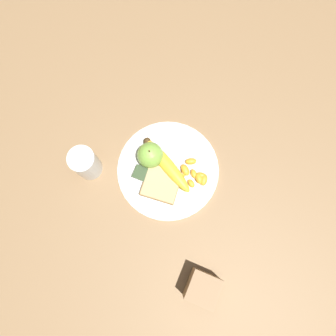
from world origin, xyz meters
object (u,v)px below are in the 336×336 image
at_px(banana, 166,165).
at_px(jam_packet, 142,174).
at_px(plate, 168,170).
at_px(apple, 150,155).
at_px(fork, 178,169).
at_px(condiment_caddy, 202,288).
at_px(bread_slice, 163,185).
at_px(juice_glass, 86,164).

distance_m(banana, jam_packet, 0.07).
bearing_deg(banana, plate, -44.57).
xyz_separation_m(apple, banana, (0.05, -0.00, -0.02)).
xyz_separation_m(fork, condiment_caddy, (0.17, -0.26, 0.03)).
relative_size(banana, fork, 1.07).
bearing_deg(fork, bread_slice, -20.52).
distance_m(fork, jam_packet, 0.10).
bearing_deg(jam_packet, plate, 34.96).
relative_size(plate, condiment_caddy, 3.33).
bearing_deg(bread_slice, banana, 102.59).
relative_size(fork, condiment_caddy, 2.01).
bearing_deg(fork, juice_glass, -69.00).
xyz_separation_m(juice_glass, bread_slice, (0.21, 0.03, -0.03)).
bearing_deg(bread_slice, condiment_caddy, -46.67).
height_order(juice_glass, bread_slice, juice_glass).
height_order(plate, bread_slice, bread_slice).
height_order(apple, bread_slice, apple).
bearing_deg(juice_glass, plate, 20.69).
bearing_deg(bread_slice, apple, 136.73).
xyz_separation_m(juice_glass, condiment_caddy, (0.40, -0.17, -0.01)).
bearing_deg(juice_glass, banana, 23.36).
distance_m(fork, condiment_caddy, 0.31).
relative_size(banana, bread_slice, 1.76).
relative_size(plate, fork, 1.66).
xyz_separation_m(plate, jam_packet, (-0.06, -0.04, 0.01)).
relative_size(apple, banana, 0.44).
bearing_deg(apple, plate, -11.00).
bearing_deg(jam_packet, apple, 87.61).
xyz_separation_m(juice_glass, apple, (0.15, 0.09, -0.00)).
relative_size(bread_slice, condiment_caddy, 1.23).
xyz_separation_m(plate, fork, (0.03, 0.01, 0.01)).
relative_size(juice_glass, fork, 0.64).
relative_size(juice_glass, condiment_caddy, 1.29).
distance_m(apple, fork, 0.09).
bearing_deg(bread_slice, plate, 95.25).
bearing_deg(bread_slice, juice_glass, -171.61).
height_order(juice_glass, banana, juice_glass).
bearing_deg(banana, jam_packet, -136.25).
height_order(bread_slice, jam_packet, same).
bearing_deg(condiment_caddy, plate, 128.15).
bearing_deg(fork, jam_packet, -58.42).
xyz_separation_m(banana, condiment_caddy, (0.21, -0.26, 0.01)).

